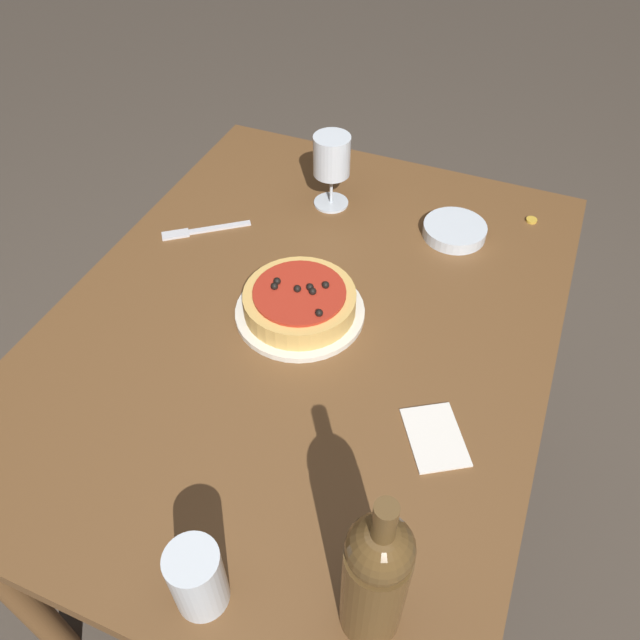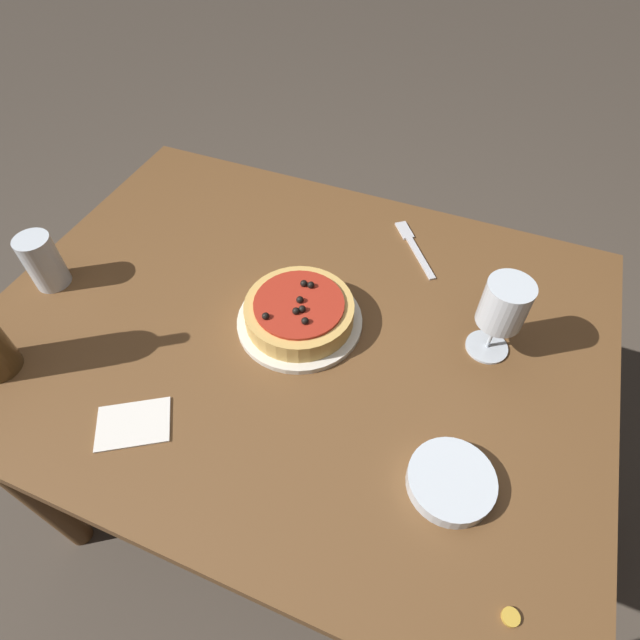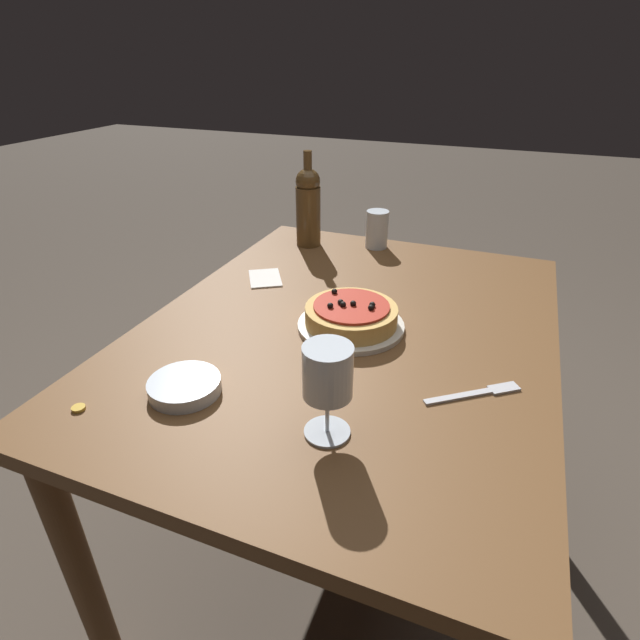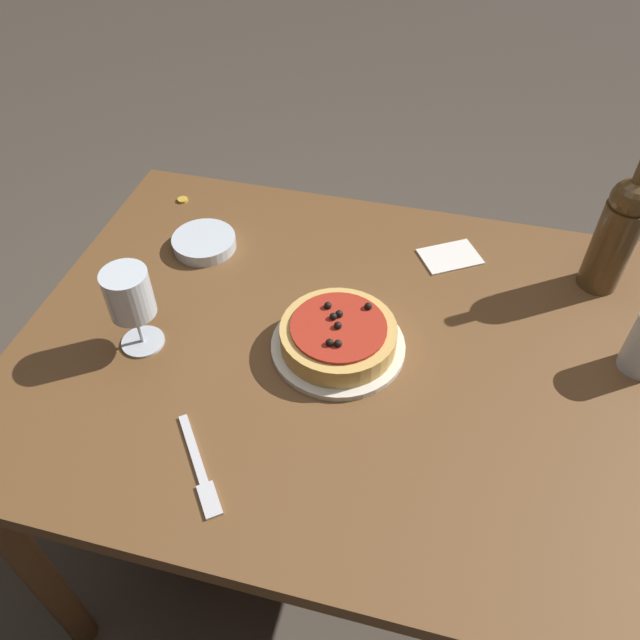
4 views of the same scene
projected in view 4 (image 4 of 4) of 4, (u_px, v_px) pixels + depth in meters
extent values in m
plane|color=#4C4238|center=(336.00, 534.00, 1.70)|extent=(14.00, 14.00, 0.00)
cube|color=brown|center=(344.00, 351.00, 1.15)|extent=(1.19, 0.91, 0.03)
cylinder|color=brown|center=(36.00, 570.00, 1.26)|extent=(0.06, 0.06, 0.74)
cylinder|color=brown|center=(189.00, 305.00, 1.79)|extent=(0.06, 0.06, 0.74)
cylinder|color=brown|center=(576.00, 377.00, 1.61)|extent=(0.06, 0.06, 0.74)
cylinder|color=silver|center=(338.00, 346.00, 1.13)|extent=(0.24, 0.24, 0.01)
cylinder|color=tan|center=(338.00, 336.00, 1.11)|extent=(0.21, 0.21, 0.04)
cylinder|color=#A82819|center=(339.00, 327.00, 1.10)|extent=(0.17, 0.17, 0.01)
sphere|color=black|center=(339.00, 314.00, 1.11)|extent=(0.01, 0.01, 0.01)
sphere|color=black|center=(368.00, 306.00, 1.12)|extent=(0.01, 0.01, 0.01)
sphere|color=black|center=(333.00, 316.00, 1.10)|extent=(0.01, 0.01, 0.01)
sphere|color=black|center=(328.00, 306.00, 1.12)|extent=(0.01, 0.01, 0.01)
sphere|color=black|center=(330.00, 343.00, 1.06)|extent=(0.01, 0.01, 0.01)
sphere|color=black|center=(338.00, 325.00, 1.09)|extent=(0.01, 0.01, 0.01)
sphere|color=black|center=(340.00, 344.00, 1.06)|extent=(0.01, 0.01, 0.01)
cylinder|color=silver|center=(143.00, 342.00, 1.14)|extent=(0.08, 0.08, 0.00)
cylinder|color=silver|center=(139.00, 327.00, 1.12)|extent=(0.01, 0.01, 0.08)
cylinder|color=silver|center=(128.00, 293.00, 1.06)|extent=(0.08, 0.08, 0.09)
cylinder|color=brown|center=(611.00, 247.00, 1.19)|extent=(0.08, 0.08, 0.19)
sphere|color=brown|center=(632.00, 199.00, 1.11)|extent=(0.08, 0.08, 0.08)
cylinder|color=silver|center=(204.00, 242.00, 1.33)|extent=(0.14, 0.14, 0.03)
cube|color=silver|center=(193.00, 449.00, 0.99)|extent=(0.09, 0.12, 0.00)
cube|color=silver|center=(210.00, 500.00, 0.92)|extent=(0.06, 0.06, 0.00)
cube|color=silver|center=(450.00, 257.00, 1.31)|extent=(0.15, 0.14, 0.00)
cylinder|color=gold|center=(183.00, 200.00, 1.46)|extent=(0.02, 0.02, 0.01)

